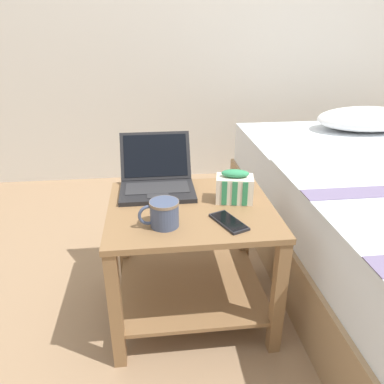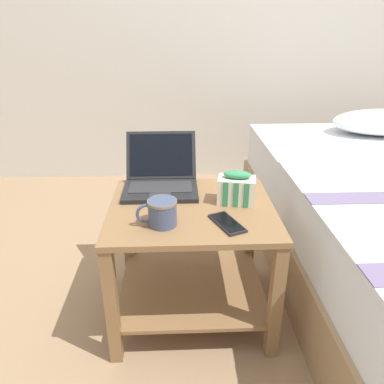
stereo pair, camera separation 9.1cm
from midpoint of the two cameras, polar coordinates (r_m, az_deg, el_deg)
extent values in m
plane|color=#937556|center=(1.72, -1.75, -17.51)|extent=(8.00, 8.00, 0.00)
cube|color=beige|center=(2.91, -5.21, 26.26)|extent=(8.00, 0.05, 2.50)
ellipsoid|color=white|center=(2.58, 24.18, 10.13)|extent=(0.63, 0.36, 0.14)
cube|color=olive|center=(1.44, -2.00, -2.65)|extent=(0.63, 0.55, 0.02)
cube|color=olive|center=(1.64, -1.81, -14.21)|extent=(0.59, 0.51, 0.02)
cube|color=olive|center=(1.39, -13.51, -17.33)|extent=(0.04, 0.04, 0.48)
cube|color=olive|center=(1.43, 11.15, -15.69)|extent=(0.04, 0.04, 0.48)
cube|color=olive|center=(1.79, -11.90, -6.72)|extent=(0.04, 0.04, 0.48)
cube|color=olive|center=(1.82, 6.62, -5.74)|extent=(0.04, 0.04, 0.48)
cube|color=black|center=(1.55, -6.96, 0.03)|extent=(0.31, 0.22, 0.02)
cube|color=#2D2D30|center=(1.56, -6.98, 0.62)|extent=(0.26, 0.12, 0.00)
cube|color=#2D2D30|center=(1.49, -6.97, -0.55)|extent=(0.09, 0.05, 0.00)
cube|color=black|center=(1.66, -7.16, 5.49)|extent=(0.31, 0.11, 0.19)
cube|color=black|center=(1.66, -7.17, 5.52)|extent=(0.27, 0.09, 0.16)
cube|color=black|center=(1.68, -5.85, 7.30)|extent=(0.05, 0.02, 0.03)
cube|color=orange|center=(1.66, -9.78, 4.39)|extent=(0.03, 0.02, 0.04)
cube|color=red|center=(1.67, -8.41, 5.20)|extent=(0.03, 0.01, 0.02)
cube|color=yellow|center=(1.67, -9.10, 5.64)|extent=(0.04, 0.02, 0.04)
cylinder|color=#3F4C6B|center=(1.29, -6.24, -3.33)|extent=(0.10, 0.10, 0.09)
cylinder|color=#7F6B56|center=(1.27, -6.33, -1.67)|extent=(0.10, 0.10, 0.01)
cylinder|color=black|center=(1.27, -6.31, -2.04)|extent=(0.09, 0.09, 0.01)
torus|color=#3F4C6B|center=(1.28, -8.64, -3.53)|extent=(0.08, 0.02, 0.07)
cube|color=silver|center=(1.46, 4.72, 0.44)|extent=(0.16, 0.12, 0.10)
cube|color=#338C59|center=(1.42, 3.12, -0.25)|extent=(0.02, 0.01, 0.10)
cube|color=#338C59|center=(1.42, 4.70, -0.30)|extent=(0.02, 0.01, 0.10)
cube|color=#338C59|center=(1.42, 6.27, -0.36)|extent=(0.02, 0.01, 0.10)
ellipsoid|color=#338C59|center=(1.44, 4.81, 2.82)|extent=(0.12, 0.07, 0.03)
cube|color=black|center=(1.32, 3.66, -4.61)|extent=(0.12, 0.17, 0.01)
cube|color=black|center=(1.32, 3.66, -4.41)|extent=(0.11, 0.15, 0.00)
camera|label=1|loc=(0.05, -91.92, -0.87)|focal=35.00mm
camera|label=2|loc=(0.05, 88.08, 0.87)|focal=35.00mm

